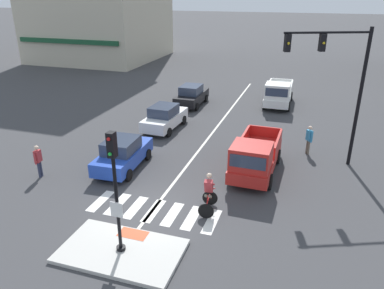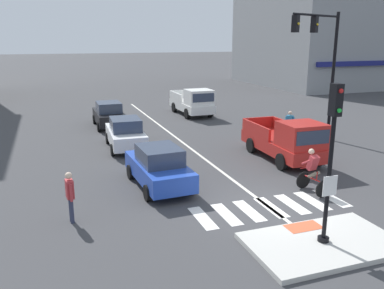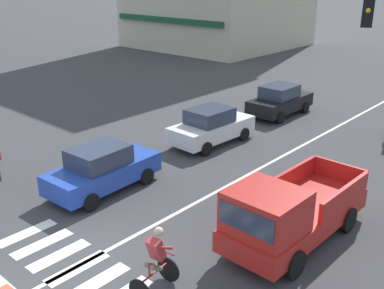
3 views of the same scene
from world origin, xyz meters
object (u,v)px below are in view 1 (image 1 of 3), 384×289
object	(u,v)px
cyclist	(209,192)
pickup_truck_red_eastbound_mid	(255,158)
traffic_light_mast	(339,75)
car_white_westbound_far	(165,117)
pedestrian_waiting_far_side	(309,138)
pickup_truck_white_eastbound_distant	(278,94)
car_blue_westbound_near	(123,154)
pedestrian_at_curb_left	(38,159)
car_black_westbound_distant	(192,95)
signal_pole	(115,183)

from	to	relation	value
cyclist	pickup_truck_red_eastbound_mid	bearing A→B (deg)	70.98
traffic_light_mast	car_white_westbound_far	xyz separation A→B (m)	(-10.18, 2.51, -4.00)
pedestrian_waiting_far_side	pickup_truck_white_eastbound_distant	bearing A→B (deg)	106.39
car_blue_westbound_near	traffic_light_mast	bearing A→B (deg)	19.92
cyclist	car_blue_westbound_near	bearing A→B (deg)	154.40
pedestrian_at_curb_left	pedestrian_waiting_far_side	world-z (taller)	same
car_black_westbound_distant	traffic_light_mast	bearing A→B (deg)	-39.11
signal_pole	car_black_westbound_distant	distance (m)	18.46
car_white_westbound_far	pedestrian_at_curb_left	distance (m)	8.93
car_blue_westbound_near	car_white_westbound_far	world-z (taller)	same
signal_pole	car_white_westbound_far	distance (m)	12.86
signal_pole	cyclist	distance (m)	4.64
car_white_westbound_far	cyclist	distance (m)	10.24
cyclist	pedestrian_waiting_far_side	distance (m)	8.27
traffic_light_mast	pedestrian_at_curb_left	world-z (taller)	traffic_light_mast
car_blue_westbound_near	pickup_truck_white_eastbound_distant	distance (m)	15.18
pedestrian_waiting_far_side	pickup_truck_red_eastbound_mid	bearing A→B (deg)	-124.22
pickup_truck_red_eastbound_mid	pedestrian_at_curb_left	xyz separation A→B (m)	(-10.04, -3.40, 0.00)
traffic_light_mast	car_black_westbound_distant	world-z (taller)	traffic_light_mast
car_white_westbound_far	pickup_truck_white_eastbound_distant	size ratio (longest dim) A/B	0.81
pickup_truck_white_eastbound_distant	traffic_light_mast	bearing A→B (deg)	-70.38
signal_pole	car_blue_westbound_near	size ratio (longest dim) A/B	1.06
car_blue_westbound_near	signal_pole	bearing A→B (deg)	-63.11
pickup_truck_white_eastbound_distant	car_white_westbound_far	bearing A→B (deg)	-130.77
pickup_truck_white_eastbound_distant	cyclist	size ratio (longest dim) A/B	3.05
pedestrian_at_curb_left	pedestrian_waiting_far_side	bearing A→B (deg)	29.26
traffic_light_mast	pickup_truck_red_eastbound_mid	world-z (taller)	traffic_light_mast
car_black_westbound_distant	pedestrian_at_curb_left	world-z (taller)	pedestrian_at_curb_left
signal_pole	traffic_light_mast	size ratio (longest dim) A/B	0.63
pickup_truck_red_eastbound_mid	pedestrian_waiting_far_side	size ratio (longest dim) A/B	3.08
car_blue_westbound_near	pedestrian_waiting_far_side	bearing A→B (deg)	28.15
car_blue_westbound_near	pickup_truck_white_eastbound_distant	bearing A→B (deg)	65.02
signal_pole	pedestrian_at_curb_left	size ratio (longest dim) A/B	2.64
pickup_truck_white_eastbound_distant	pedestrian_waiting_far_side	distance (m)	9.30
car_blue_westbound_near	pickup_truck_red_eastbound_mid	xyz separation A→B (m)	(6.59, 1.24, 0.17)
traffic_light_mast	pedestrian_waiting_far_side	bearing A→B (deg)	129.30
traffic_light_mast	car_black_westbound_distant	size ratio (longest dim) A/B	1.71
car_black_westbound_distant	pickup_truck_red_eastbound_mid	distance (m)	12.65
traffic_light_mast	pickup_truck_white_eastbound_distant	world-z (taller)	traffic_light_mast
pickup_truck_red_eastbound_mid	pedestrian_at_curb_left	bearing A→B (deg)	-161.28
car_blue_westbound_near	cyclist	size ratio (longest dim) A/B	2.49
pedestrian_at_curb_left	pedestrian_waiting_far_side	xyz separation A→B (m)	(12.49, 6.99, 0.00)
pickup_truck_white_eastbound_distant	pickup_truck_red_eastbound_mid	xyz separation A→B (m)	(0.18, -12.52, 0.00)
pickup_truck_white_eastbound_distant	pickup_truck_red_eastbound_mid	world-z (taller)	same
traffic_light_mast	pickup_truck_red_eastbound_mid	xyz separation A→B (m)	(-3.43, -2.39, -3.83)
cyclist	pedestrian_waiting_far_side	world-z (taller)	cyclist
car_white_westbound_far	car_black_westbound_distant	xyz separation A→B (m)	(-0.02, 5.78, 0.00)
traffic_light_mast	car_white_westbound_far	size ratio (longest dim) A/B	1.69
pedestrian_at_curb_left	pedestrian_waiting_far_side	size ratio (longest dim) A/B	1.00
pickup_truck_red_eastbound_mid	cyclist	xyz separation A→B (m)	(-1.30, -3.78, -0.11)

